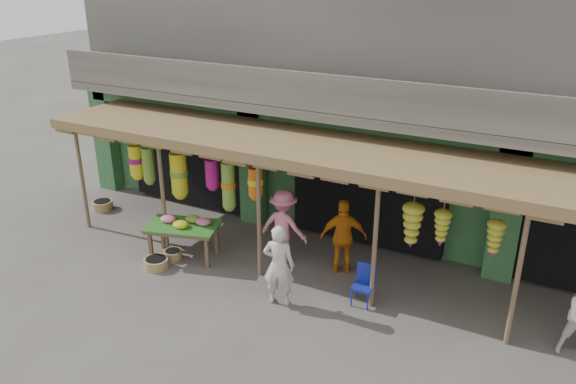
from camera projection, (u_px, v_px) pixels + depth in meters
The scene contains 11 objects.
ground at pixel (328, 287), 11.52m from camera, with size 80.00×80.00×0.00m, color #514C47.
building at pixel (410, 82), 14.21m from camera, with size 16.40×6.80×7.00m.
awning at pixel (340, 156), 11.26m from camera, with size 14.00×2.70×2.79m.
flower_table at pixel (184, 226), 12.43m from camera, with size 1.77×1.33×0.94m.
blue_chair at pixel (364, 282), 10.86m from camera, with size 0.40×0.41×0.82m.
basket_left at pixel (103, 205), 15.12m from camera, with size 0.55×0.55×0.23m, color #936843.
basket_mid at pixel (156, 263), 12.24m from camera, with size 0.55×0.55×0.21m, color #946742.
basket_right at pixel (173, 254), 12.62m from camera, with size 0.41×0.41×0.19m, color #A0844A.
person_front at pixel (279, 265), 10.69m from camera, with size 0.61×0.40×1.68m, color beige.
person_vendor at pixel (343, 237), 11.80m from camera, with size 0.98×0.41×1.67m, color orange.
person_shopper at pixel (284, 226), 12.25m from camera, with size 1.09×0.63×1.69m, color pink.
Camera 1 is at (3.88, -9.14, 6.21)m, focal length 35.00 mm.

